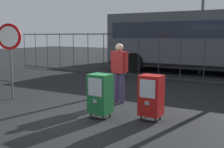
{
  "coord_description": "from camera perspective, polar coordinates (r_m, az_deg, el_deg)",
  "views": [
    {
      "loc": [
        3.97,
        -4.58,
        1.89
      ],
      "look_at": [
        0.3,
        1.2,
        0.9
      ],
      "focal_mm": 43.13,
      "sensor_mm": 36.0,
      "label": 1
    }
  ],
  "objects": [
    {
      "name": "bus_near",
      "position": [
        14.02,
        20.84,
        6.93
      ],
      "size": [
        10.64,
        3.3,
        3.0
      ],
      "rotation": [
        0.0,
        0.0,
        0.06
      ],
      "color": "#4C5156",
      "rests_on": "ground_plane"
    },
    {
      "name": "newspaper_box_secondary",
      "position": [
        6.15,
        -2.51,
        -4.17
      ],
      "size": [
        0.48,
        0.42,
        1.02
      ],
      "color": "black",
      "rests_on": "ground_plane"
    },
    {
      "name": "bus_far",
      "position": [
        18.2,
        17.19,
        7.27
      ],
      "size": [
        10.58,
        3.07,
        3.0
      ],
      "rotation": [
        0.0,
        0.0,
        -0.04
      ],
      "color": "#4C5156",
      "rests_on": "ground_plane"
    },
    {
      "name": "ground_plane",
      "position": [
        6.35,
        -8.22,
        -9.17
      ],
      "size": [
        60.0,
        60.0,
        0.0
      ],
      "primitive_type": "plane",
      "color": "black"
    },
    {
      "name": "fence_barrier",
      "position": [
        11.47,
        12.08,
        3.66
      ],
      "size": [
        18.03,
        0.04,
        2.0
      ],
      "color": "#2D2D33",
      "rests_on": "ground_plane"
    },
    {
      "name": "pedestrian",
      "position": [
        7.47,
        1.53,
        0.97
      ],
      "size": [
        0.55,
        0.22,
        1.67
      ],
      "color": "#382D51",
      "rests_on": "ground_plane"
    },
    {
      "name": "stop_sign",
      "position": [
        8.46,
        -20.87,
        5.72
      ],
      "size": [
        0.71,
        0.31,
        2.23
      ],
      "color": "#4C4F54",
      "rests_on": "ground_plane"
    },
    {
      "name": "newspaper_box_primary",
      "position": [
        6.04,
        8.29,
        -4.48
      ],
      "size": [
        0.48,
        0.42,
        1.02
      ],
      "color": "black",
      "rests_on": "ground_plane"
    }
  ]
}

